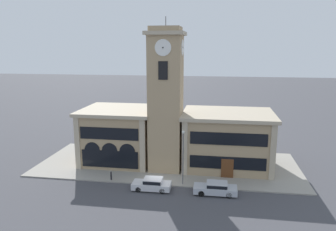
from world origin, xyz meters
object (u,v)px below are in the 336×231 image
at_px(street_lamp, 183,150).
at_px(bollard, 111,176).
at_px(parked_car_near, 152,184).
at_px(parked_car_mid, 216,188).

xyz_separation_m(street_lamp, bollard, (-8.75, -0.14, -3.67)).
bearing_deg(parked_car_near, parked_car_mid, 179.68).
bearing_deg(parked_car_mid, parked_car_near, -0.32).
bearing_deg(parked_car_mid, bollard, -8.09).
relative_size(parked_car_mid, street_lamp, 0.74).
xyz_separation_m(parked_car_near, bollard, (-5.43, 1.72, -0.05)).
distance_m(parked_car_near, bollard, 5.70).
bearing_deg(parked_car_mid, street_lamp, -26.03).
xyz_separation_m(parked_car_mid, bollard, (-12.62, 1.72, -0.06)).
distance_m(parked_car_near, street_lamp, 5.25).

